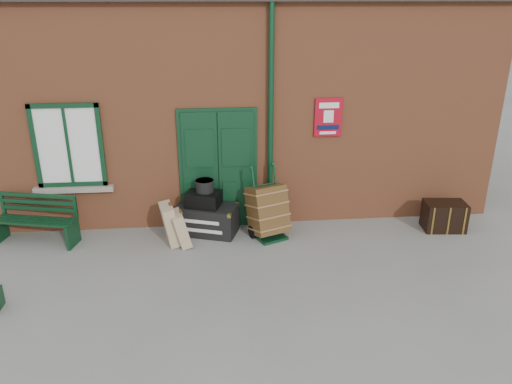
{
  "coord_description": "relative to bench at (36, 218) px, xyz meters",
  "views": [
    {
      "loc": [
        -0.43,
        -7.19,
        4.11
      ],
      "look_at": [
        0.31,
        0.6,
        1.0
      ],
      "focal_mm": 35.0,
      "sensor_mm": 36.0,
      "label": 1
    }
  ],
  "objects": [
    {
      "name": "station_building",
      "position": [
        3.52,
        2.38,
        1.72
      ],
      "size": [
        10.3,
        4.3,
        4.36
      ],
      "color": "#AF5D38",
      "rests_on": "ground"
    },
    {
      "name": "ground",
      "position": [
        3.53,
        -1.11,
        -0.45
      ],
      "size": [
        80.0,
        80.0,
        0.0
      ],
      "primitive_type": "plane",
      "color": "gray",
      "rests_on": "ground"
    },
    {
      "name": "bench",
      "position": [
        0.0,
        0.0,
        0.0
      ],
      "size": [
        1.5,
        0.76,
        0.89
      ],
      "rotation": [
        0.0,
        0.0,
        -0.23
      ],
      "color": "#0D311A",
      "rests_on": "ground"
    },
    {
      "name": "suitcase_front",
      "position": [
        2.53,
        -0.39,
        -0.13
      ],
      "size": [
        0.41,
        0.52,
        0.64
      ],
      "primitive_type": "cube",
      "rotation": [
        0.0,
        -0.23,
        0.23
      ],
      "color": "tan",
      "rests_on": "ground"
    },
    {
      "name": "houdini_trunk",
      "position": [
        2.99,
        0.06,
        -0.18
      ],
      "size": [
        1.21,
        0.9,
        0.54
      ],
      "primitive_type": "cube",
      "rotation": [
        0.0,
        0.0,
        -0.33
      ],
      "color": "black",
      "rests_on": "ground"
    },
    {
      "name": "dark_trunk",
      "position": [
        7.39,
        -0.21,
        -0.18
      ],
      "size": [
        0.78,
        0.55,
        0.53
      ],
      "primitive_type": "cube",
      "rotation": [
        0.0,
        0.0,
        -0.09
      ],
      "color": "black",
      "rests_on": "ground"
    },
    {
      "name": "strongbox",
      "position": [
        2.94,
        0.06,
        0.23
      ],
      "size": [
        0.7,
        0.6,
        0.27
      ],
      "primitive_type": "cube",
      "rotation": [
        0.0,
        0.0,
        -0.33
      ],
      "color": "black",
      "rests_on": "houdini_trunk"
    },
    {
      "name": "hatbox",
      "position": [
        2.97,
        0.09,
        0.47
      ],
      "size": [
        0.41,
        0.41,
        0.22
      ],
      "primitive_type": "cylinder",
      "rotation": [
        0.0,
        0.0,
        -0.33
      ],
      "color": "black",
      "rests_on": "strongbox"
    },
    {
      "name": "suitcase_back",
      "position": [
        2.35,
        -0.29,
        -0.08
      ],
      "size": [
        0.42,
        0.57,
        0.73
      ],
      "primitive_type": "cube",
      "rotation": [
        0.0,
        -0.16,
        0.23
      ],
      "color": "tan",
      "rests_on": "ground"
    },
    {
      "name": "porter_trolley",
      "position": [
        4.08,
        -0.17,
        0.05
      ],
      "size": [
        0.83,
        0.86,
        1.29
      ],
      "rotation": [
        0.0,
        0.0,
        0.39
      ],
      "color": "#0D371E",
      "rests_on": "ground"
    }
  ]
}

